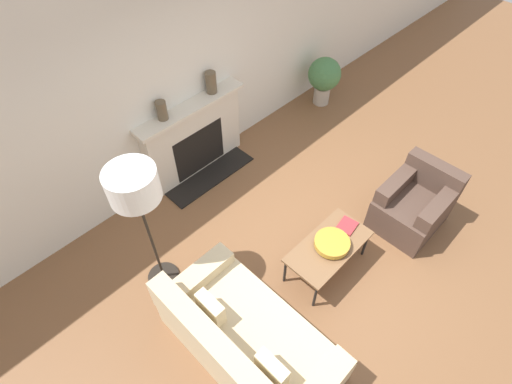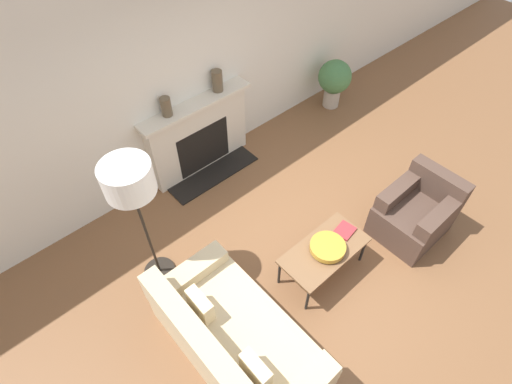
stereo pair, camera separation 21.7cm
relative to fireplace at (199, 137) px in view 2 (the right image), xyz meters
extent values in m
plane|color=brown|center=(0.01, -2.29, -0.54)|extent=(18.00, 18.00, 0.00)
cube|color=silver|center=(0.01, 0.14, 0.91)|extent=(18.00, 0.06, 2.90)
cube|color=beige|center=(0.00, 0.01, -0.01)|extent=(1.54, 0.20, 1.07)
cube|color=black|center=(0.00, -0.07, -0.16)|extent=(0.85, 0.04, 0.69)
cube|color=black|center=(0.00, -0.27, -0.53)|extent=(1.38, 0.40, 0.02)
cube|color=beige|center=(0.00, -0.02, 0.55)|extent=(1.66, 0.28, 0.05)
cube|color=#CCB78E|center=(-1.35, -2.45, -0.34)|extent=(0.95, 1.82, 0.41)
cube|color=#CCB78E|center=(-1.73, -2.45, 0.08)|extent=(0.20, 1.82, 0.43)
cube|color=#CCB78E|center=(-1.35, -1.65, -0.06)|extent=(0.87, 0.22, 0.16)
cube|color=beige|center=(-1.49, -2.86, 0.00)|extent=(0.12, 0.32, 0.28)
cube|color=beige|center=(-1.49, -2.04, 0.00)|extent=(0.12, 0.32, 0.28)
cube|color=#4C382D|center=(1.25, -2.73, -0.32)|extent=(0.87, 0.74, 0.45)
cube|color=#4C382D|center=(1.60, -2.73, 0.09)|extent=(0.18, 0.74, 0.37)
cube|color=#4C382D|center=(1.25, -2.45, 0.01)|extent=(0.78, 0.18, 0.20)
cube|color=#4C382D|center=(1.25, -3.01, 0.01)|extent=(0.78, 0.18, 0.20)
cube|color=brown|center=(-0.04, -2.39, -0.11)|extent=(1.03, 0.52, 0.03)
cylinder|color=black|center=(-0.52, -2.61, -0.33)|extent=(0.03, 0.03, 0.42)
cylinder|color=black|center=(0.44, -2.61, -0.33)|extent=(0.03, 0.03, 0.42)
cylinder|color=black|center=(-0.52, -2.17, -0.33)|extent=(0.03, 0.03, 0.42)
cylinder|color=black|center=(0.44, -2.17, -0.33)|extent=(0.03, 0.03, 0.42)
cylinder|color=#BC8E2D|center=(-0.02, -2.41, -0.08)|extent=(0.14, 0.14, 0.02)
cylinder|color=#BC8E2D|center=(-0.02, -2.41, -0.03)|extent=(0.40, 0.40, 0.07)
cube|color=#9E2D33|center=(0.32, -2.37, -0.08)|extent=(0.25, 0.22, 0.02)
cylinder|color=black|center=(-1.48, -1.12, -0.53)|extent=(0.36, 0.36, 0.03)
cylinder|color=black|center=(-1.48, -1.12, 0.22)|extent=(0.03, 0.03, 1.46)
cylinder|color=white|center=(-1.48, -1.12, 1.07)|extent=(0.48, 0.48, 0.32)
cylinder|color=brown|center=(-0.40, 0.01, 0.70)|extent=(0.13, 0.13, 0.25)
cylinder|color=brown|center=(0.39, 0.01, 0.72)|extent=(0.14, 0.14, 0.29)
cylinder|color=#B2A899|center=(2.55, -0.28, -0.39)|extent=(0.27, 0.27, 0.31)
sphere|color=#477A47|center=(2.55, -0.28, 0.01)|extent=(0.55, 0.55, 0.55)
camera|label=1|loc=(-2.41, -3.58, 3.66)|focal=28.00mm
camera|label=2|loc=(-2.25, -3.73, 3.66)|focal=28.00mm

